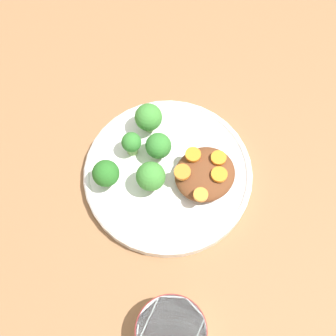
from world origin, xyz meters
name	(u,v)px	position (x,y,z in m)	size (l,w,h in m)	color
ground_plane	(168,176)	(0.00, 0.00, 0.00)	(4.00, 4.00, 0.00)	#8C603D
plate	(168,173)	(0.00, 0.00, 0.01)	(0.28, 0.28, 0.02)	white
dip_bowl	(171,332)	(-0.19, 0.17, 0.03)	(0.10, 0.10, 0.05)	white
stew_mound	(205,174)	(-0.05, -0.04, 0.04)	(0.09, 0.10, 0.03)	brown
broccoli_floret_0	(152,179)	(0.00, 0.04, 0.05)	(0.05, 0.05, 0.06)	#7FA85B
broccoli_floret_1	(132,143)	(0.07, 0.02, 0.05)	(0.03, 0.03, 0.05)	#759E51
broccoli_floret_2	(106,174)	(0.05, 0.08, 0.05)	(0.04, 0.04, 0.06)	#7FA85B
broccoli_floret_3	(148,118)	(0.08, -0.03, 0.05)	(0.05, 0.05, 0.06)	#759E51
broccoli_floret_4	(158,146)	(0.03, -0.01, 0.05)	(0.04, 0.04, 0.06)	#759E51
carrot_slice_0	(203,193)	(-0.07, 0.00, 0.05)	(0.02, 0.02, 0.01)	orange
carrot_slice_1	(219,174)	(-0.07, -0.04, 0.06)	(0.03, 0.03, 0.01)	orange
carrot_slice_2	(182,172)	(-0.03, -0.01, 0.06)	(0.03, 0.03, 0.01)	orange
carrot_slice_3	(193,155)	(-0.02, -0.04, 0.06)	(0.03, 0.03, 0.01)	orange
carrot_slice_4	(219,158)	(-0.05, -0.06, 0.06)	(0.02, 0.02, 0.01)	orange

